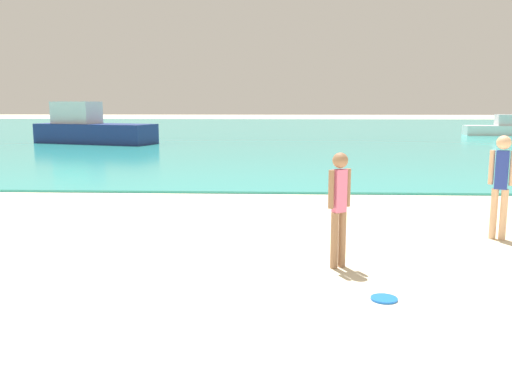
# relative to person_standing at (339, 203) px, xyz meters

# --- Properties ---
(water) EXTENTS (160.00, 60.00, 0.06)m
(water) POSITION_rel_person_standing_xyz_m (-1.63, 35.77, -0.84)
(water) COLOR teal
(water) RESTS_ON ground
(person_standing) EXTENTS (0.30, 0.23, 1.53)m
(person_standing) POSITION_rel_person_standing_xyz_m (0.00, 0.00, 0.00)
(person_standing) COLOR #936B4C
(person_standing) RESTS_ON ground
(frisbee) EXTENTS (0.30, 0.30, 0.03)m
(frisbee) POSITION_rel_person_standing_xyz_m (0.39, -1.18, -0.85)
(frisbee) COLOR blue
(frisbee) RESTS_ON ground
(person_distant) EXTENTS (0.35, 0.22, 1.66)m
(person_distant) POSITION_rel_person_standing_xyz_m (2.70, 1.62, 0.07)
(person_distant) COLOR #DDAD84
(person_distant) RESTS_ON ground
(boat_near) EXTENTS (6.71, 3.88, 2.17)m
(boat_near) POSITION_rel_person_standing_xyz_m (-10.73, 21.20, -0.06)
(boat_near) COLOR navy
(boat_near) RESTS_ON water
(boat_far) EXTENTS (4.03, 1.42, 1.35)m
(boat_far) POSITION_rel_person_standing_xyz_m (13.61, 29.45, -0.34)
(boat_far) COLOR white
(boat_far) RESTS_ON water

